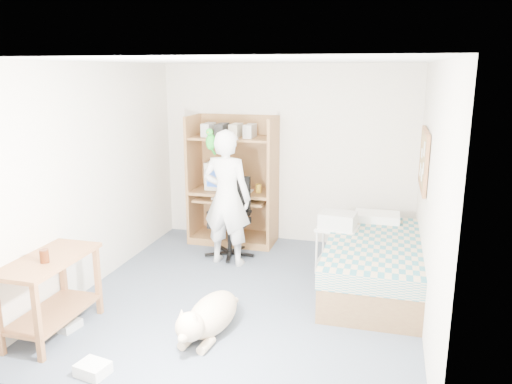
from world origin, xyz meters
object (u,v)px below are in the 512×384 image
(computer_hutch, at_px, (234,185))
(printer_cart, at_px, (337,242))
(dog, at_px, (209,316))
(bed, at_px, (373,263))
(person, at_px, (227,198))
(office_chair, at_px, (231,228))
(side_desk, at_px, (50,284))

(computer_hutch, relative_size, printer_cart, 3.16)
(dog, xyz_separation_m, printer_cart, (0.98, 1.82, 0.19))
(computer_hutch, relative_size, bed, 0.89)
(dog, bearing_deg, person, 110.03)
(bed, relative_size, dog, 1.78)
(computer_hutch, bearing_deg, bed, -29.29)
(computer_hutch, bearing_deg, office_chair, -76.57)
(person, bearing_deg, dog, 107.95)
(computer_hutch, height_order, bed, computer_hutch)
(side_desk, distance_m, office_chair, 2.60)
(person, bearing_deg, printer_cart, -171.76)
(computer_hutch, relative_size, office_chair, 1.74)
(bed, distance_m, side_desk, 3.39)
(bed, bearing_deg, printer_cart, 141.52)
(computer_hutch, bearing_deg, side_desk, -106.14)
(bed, relative_size, office_chair, 1.95)
(person, relative_size, printer_cart, 3.01)
(office_chair, relative_size, person, 0.60)
(dog, bearing_deg, bed, 52.77)
(office_chair, relative_size, printer_cart, 1.81)
(side_desk, distance_m, dog, 1.50)
(side_desk, distance_m, printer_cart, 3.24)
(computer_hutch, height_order, dog, computer_hutch)
(dog, bearing_deg, computer_hutch, 109.62)
(printer_cart, bearing_deg, office_chair, 177.69)
(office_chair, distance_m, printer_cart, 1.44)
(computer_hutch, distance_m, office_chair, 0.71)
(side_desk, bearing_deg, person, 63.98)
(dog, bearing_deg, side_desk, -158.80)
(computer_hutch, bearing_deg, printer_cart, -26.25)
(bed, bearing_deg, computer_hutch, 150.71)
(person, xyz_separation_m, dog, (0.40, -1.74, -0.67))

